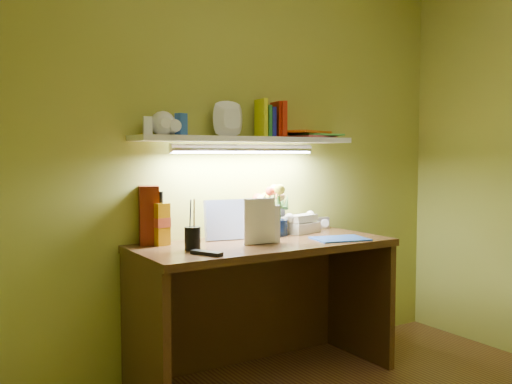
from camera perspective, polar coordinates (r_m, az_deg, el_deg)
desk at (r=3.14m, az=0.80°, el=-11.79°), size 1.40×0.60×0.75m
flower_bouquet at (r=3.28m, az=1.60°, el=-1.59°), size 0.25×0.25×0.32m
telephone at (r=3.41m, az=4.41°, el=-3.04°), size 0.24×0.20×0.12m
desk_clock at (r=3.60m, az=6.71°, el=-3.08°), size 0.08×0.06×0.07m
whisky_bottle at (r=2.97m, az=-9.53°, el=-2.62°), size 0.09×0.09×0.28m
whisky_box at (r=3.00m, az=-10.65°, el=-2.31°), size 0.12×0.12×0.31m
pen_cup at (r=2.82m, az=-6.37°, el=-3.83°), size 0.10×0.10×0.19m
art_card at (r=3.12m, az=-3.16°, el=-2.79°), size 0.22×0.08×0.22m
tv_remote at (r=2.68m, az=-4.97°, el=-6.10°), size 0.11×0.17×0.02m
blue_folder at (r=3.18m, az=8.40°, el=-4.64°), size 0.33×0.27×0.01m
desk_book_a at (r=2.93m, az=-1.19°, el=-3.03°), size 0.18×0.04×0.24m
desk_book_b at (r=2.99m, az=-0.31°, el=-3.28°), size 0.14×0.07×0.20m
wall_shelf at (r=3.18m, az=-0.89°, el=5.92°), size 1.30×0.35×0.24m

